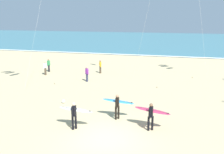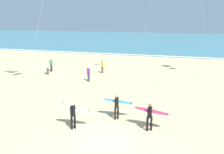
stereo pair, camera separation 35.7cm
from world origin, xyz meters
name	(u,v)px [view 2 (the right image)]	position (x,y,z in m)	size (l,w,h in m)	color
ground_plane	(104,138)	(0.00, 0.00, 0.00)	(160.00, 160.00, 0.00)	tan
ocean_water	(169,40)	(0.00, 59.82, 0.04)	(160.00, 60.00, 0.08)	teal
shoreline_foam	(159,56)	(0.00, 30.12, 0.09)	(160.00, 0.86, 0.01)	white
surfer_lead	(150,113)	(2.30, 1.86, 1.05)	(2.26, 1.05, 1.71)	black
surfer_trailing	(74,112)	(-2.17, 0.80, 1.04)	(2.11, 0.94, 1.71)	black
surfer_third	(117,103)	(-0.03, 2.93, 1.04)	(2.15, 0.92, 1.71)	black
bystander_green_top	(51,65)	(-11.53, 14.55, 0.81)	(0.25, 0.49, 1.59)	black
bystander_white_top	(47,68)	(-11.08, 12.91, 0.81)	(0.27, 0.48, 1.59)	#4C3D2D
bystander_yellow_top	(102,66)	(-5.21, 15.42, 0.81)	(0.32, 0.44, 1.59)	#4C3D2D
bystander_purple_top	(89,74)	(-5.38, 11.37, 0.81)	(0.44, 0.32, 1.59)	#2D334C
beach_ball	(64,101)	(-4.85, 4.70, 0.14)	(0.28, 0.28, 0.28)	white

